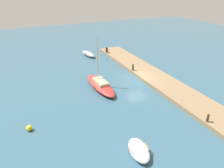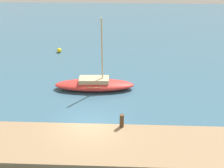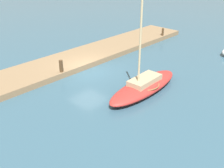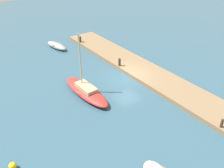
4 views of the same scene
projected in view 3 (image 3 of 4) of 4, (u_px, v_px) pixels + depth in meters
The scene contains 5 objects.
ground_plane at pixel (88, 71), 20.59m from camera, with size 84.00×84.00×0.00m, color #33566B.
dock_platform at pixel (70, 61), 21.81m from camera, with size 26.74×3.69×0.42m, color #846B4C.
sailboat_red at pixel (144, 86), 17.35m from camera, with size 6.47×2.09×5.84m.
mooring_post_west at pixel (163, 32), 27.48m from camera, with size 0.21×0.21×0.73m, color #47331E.
mooring_post_mid_west at pixel (61, 66), 19.21m from camera, with size 0.27×0.27×0.87m, color #47331E.
Camera 3 is at (12.44, 14.36, 8.22)m, focal length 43.55 mm.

